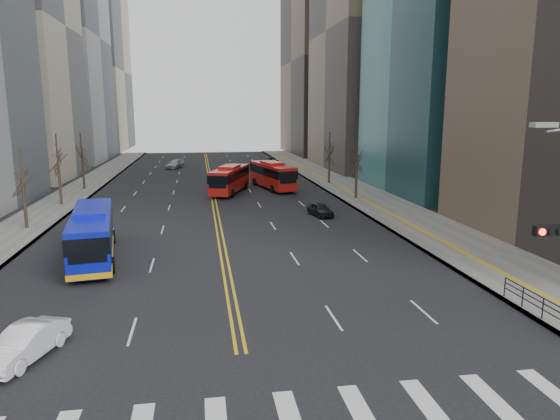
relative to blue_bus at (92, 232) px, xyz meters
name	(u,v)px	position (x,y,z in m)	size (l,w,h in m)	color
sidewalk_right	(355,191)	(26.21, 24.70, -1.72)	(7.00, 130.00, 0.15)	slate
sidewalk_left	(66,199)	(-7.79, 24.70, -1.72)	(5.00, 130.00, 0.15)	slate
centerline	(211,184)	(8.71, 34.70, -1.79)	(0.55, 100.00, 0.01)	gold
office_towers	(205,19)	(8.83, 48.21, 22.13)	(83.00, 134.00, 58.00)	gray
pedestrian_railing	(543,305)	(23.01, -14.30, -0.97)	(0.06, 6.06, 1.02)	black
street_trees	(138,164)	(1.53, 14.25, 3.08)	(35.20, 47.20, 7.60)	#2D241B
blue_bus	(92,232)	(0.00, 0.00, 0.00)	(4.22, 11.98, 3.42)	#0D19CB
red_bus_near	(230,178)	(10.85, 26.42, 0.07)	(5.66, 10.70, 3.34)	red
red_bus_far	(272,174)	(16.45, 28.93, 0.14)	(4.77, 11.20, 3.47)	red
car_white	(25,343)	(0.16, -14.30, -1.12)	(1.43, 4.11, 1.35)	white
car_dark_mid	(320,209)	(18.46, 11.11, -1.17)	(1.49, 3.70, 1.26)	black
car_silver	(175,164)	(2.94, 54.79, -1.09)	(1.99, 4.89, 1.42)	#A4A5AA
car_dark_far	(272,160)	(20.94, 60.09, -1.18)	(2.04, 4.42, 1.23)	black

